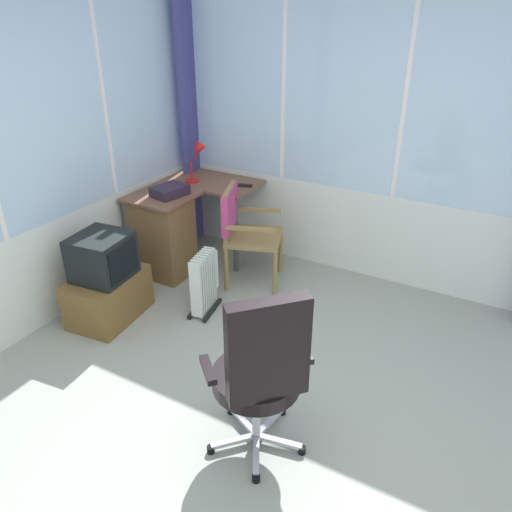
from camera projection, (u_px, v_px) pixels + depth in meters
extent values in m
cube|color=gray|center=(273.00, 442.00, 3.01)|extent=(5.46, 5.35, 0.06)
cube|color=silver|center=(17.00, 288.00, 3.77)|extent=(4.46, 0.06, 0.82)
cube|color=white|center=(101.00, 99.00, 4.07)|extent=(0.04, 0.07, 1.63)
cube|color=silver|center=(387.00, 238.00, 4.56)|extent=(0.06, 4.35, 0.82)
cube|color=silver|center=(406.00, 101.00, 3.99)|extent=(0.06, 4.26, 1.63)
cube|color=white|center=(406.00, 101.00, 3.99)|extent=(0.07, 0.04, 1.63)
cube|color=white|center=(285.00, 90.00, 4.47)|extent=(0.07, 0.04, 1.63)
cube|color=#414283|center=(190.00, 123.00, 4.97)|extent=(0.29, 0.10, 2.53)
cube|color=brown|center=(180.00, 187.00, 4.74)|extent=(1.12, 0.56, 0.02)
cube|color=brown|center=(236.00, 187.00, 4.76)|extent=(0.56, 0.35, 0.02)
cube|color=brown|center=(162.00, 238.00, 4.66)|extent=(0.40, 0.52, 0.74)
cylinder|color=#4C4C51|center=(236.00, 236.00, 4.69)|extent=(0.04, 0.04, 0.75)
cylinder|color=#4C4C51|center=(129.00, 239.00, 4.62)|extent=(0.04, 0.04, 0.75)
cylinder|color=red|center=(192.00, 181.00, 4.84)|extent=(0.13, 0.13, 0.02)
cylinder|color=red|center=(191.00, 171.00, 4.80)|extent=(0.02, 0.02, 0.18)
cylinder|color=red|center=(196.00, 151.00, 4.74)|extent=(0.04, 0.07, 0.18)
cone|color=red|center=(202.00, 147.00, 4.74)|extent=(0.13, 0.13, 0.12)
cube|color=black|center=(244.00, 185.00, 4.72)|extent=(0.09, 0.16, 0.02)
cube|color=#2B2031|center=(170.00, 191.00, 4.49)|extent=(0.34, 0.28, 0.09)
cylinder|color=olive|center=(275.00, 273.00, 4.37)|extent=(0.04, 0.04, 0.43)
cylinder|color=olive|center=(281.00, 251.00, 4.76)|extent=(0.04, 0.04, 0.43)
cylinder|color=olive|center=(226.00, 270.00, 4.43)|extent=(0.04, 0.04, 0.43)
cylinder|color=olive|center=(236.00, 248.00, 4.82)|extent=(0.04, 0.04, 0.43)
cube|color=olive|center=(254.00, 237.00, 4.49)|extent=(0.62, 0.62, 0.04)
cube|color=olive|center=(230.00, 211.00, 4.41)|extent=(0.42, 0.19, 0.44)
cube|color=#BA3B74|center=(230.00, 209.00, 4.40)|extent=(0.45, 0.22, 0.37)
cube|color=olive|center=(250.00, 229.00, 4.21)|extent=(0.19, 0.42, 0.03)
cube|color=olive|center=(258.00, 210.00, 4.60)|extent=(0.19, 0.42, 0.03)
cube|color=#B7B7BF|center=(234.00, 441.00, 2.93)|extent=(0.23, 0.22, 0.02)
cylinder|color=black|center=(211.00, 449.00, 2.90)|extent=(0.05, 0.05, 0.05)
cube|color=#B7B7BF|center=(256.00, 454.00, 2.84)|extent=(0.26, 0.17, 0.02)
cylinder|color=black|center=(256.00, 478.00, 2.73)|extent=(0.05, 0.05, 0.05)
cube|color=#B7B7BF|center=(279.00, 441.00, 2.92)|extent=(0.09, 0.28, 0.02)
cylinder|color=black|center=(302.00, 450.00, 2.90)|extent=(0.05, 0.05, 0.05)
cube|color=#B7B7BF|center=(270.00, 421.00, 3.06)|extent=(0.28, 0.07, 0.02)
cylinder|color=black|center=(282.00, 410.00, 3.17)|extent=(0.05, 0.05, 0.05)
cube|color=#B7B7BF|center=(243.00, 421.00, 3.07)|extent=(0.15, 0.27, 0.02)
cylinder|color=black|center=(231.00, 410.00, 3.18)|extent=(0.05, 0.05, 0.05)
cylinder|color=#B7B7BF|center=(256.00, 409.00, 2.87)|extent=(0.05, 0.05, 0.39)
cylinder|color=black|center=(256.00, 378.00, 2.76)|extent=(0.50, 0.50, 0.09)
cube|color=black|center=(268.00, 350.00, 2.45)|extent=(0.37, 0.36, 0.58)
cube|color=black|center=(302.00, 350.00, 2.77)|extent=(0.19, 0.19, 0.04)
cube|color=black|center=(208.00, 370.00, 2.63)|extent=(0.19, 0.19, 0.04)
cube|color=brown|center=(109.00, 297.00, 4.08)|extent=(0.69, 0.51, 0.38)
cube|color=black|center=(102.00, 257.00, 3.91)|extent=(0.46, 0.45, 0.36)
cube|color=black|center=(123.00, 261.00, 3.84)|extent=(0.34, 0.05, 0.28)
cube|color=#262628|center=(116.00, 265.00, 4.09)|extent=(0.28, 0.25, 0.07)
cube|color=silver|center=(196.00, 291.00, 3.99)|extent=(0.04, 0.10, 0.50)
cube|color=silver|center=(198.00, 288.00, 4.02)|extent=(0.04, 0.10, 0.50)
cube|color=silver|center=(200.00, 286.00, 4.06)|extent=(0.04, 0.10, 0.50)
cube|color=silver|center=(202.00, 283.00, 4.09)|extent=(0.04, 0.10, 0.50)
cube|color=silver|center=(204.00, 281.00, 4.13)|extent=(0.04, 0.10, 0.50)
cube|color=silver|center=(206.00, 278.00, 4.17)|extent=(0.04, 0.10, 0.50)
cube|color=silver|center=(208.00, 276.00, 4.20)|extent=(0.04, 0.10, 0.50)
cube|color=silver|center=(210.00, 274.00, 4.24)|extent=(0.04, 0.10, 0.50)
cube|color=black|center=(212.00, 310.00, 4.21)|extent=(0.35, 0.09, 0.03)
cube|color=black|center=(197.00, 307.00, 4.25)|extent=(0.35, 0.09, 0.03)
cube|color=silver|center=(212.00, 269.00, 4.26)|extent=(0.07, 0.10, 0.35)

